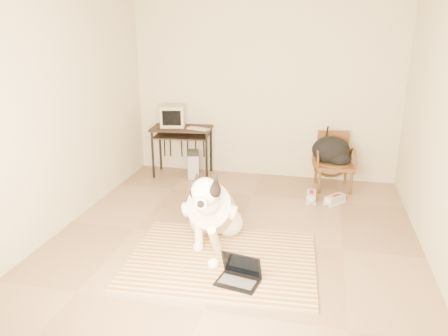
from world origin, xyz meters
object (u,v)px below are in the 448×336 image
(dog, at_px, (212,211))
(computer_desk, at_px, (182,134))
(backpack, at_px, (332,152))
(crt_monitor, at_px, (173,116))
(laptop, at_px, (239,275))
(pc_tower, at_px, (193,164))
(rattan_chair, at_px, (334,161))

(dog, relative_size, computer_desk, 1.32)
(computer_desk, distance_m, backpack, 2.27)
(dog, height_order, crt_monitor, crt_monitor)
(backpack, bearing_deg, computer_desk, 177.30)
(dog, distance_m, laptop, 0.89)
(laptop, bearing_deg, dog, 120.75)
(pc_tower, height_order, backpack, backpack)
(rattan_chair, bearing_deg, dog, -122.57)
(crt_monitor, xyz_separation_m, rattan_chair, (2.45, -0.12, -0.52))
(rattan_chair, bearing_deg, computer_desk, 178.43)
(pc_tower, xyz_separation_m, rattan_chair, (2.11, -0.02, 0.21))
(laptop, height_order, backpack, backpack)
(dog, distance_m, crt_monitor, 2.50)
(laptop, xyz_separation_m, rattan_chair, (0.86, 2.75, 0.32))
(laptop, height_order, crt_monitor, crt_monitor)
(computer_desk, xyz_separation_m, crt_monitor, (-0.15, 0.06, 0.27))
(crt_monitor, distance_m, backpack, 2.45)
(laptop, xyz_separation_m, backpack, (0.83, 2.70, 0.46))
(dog, xyz_separation_m, crt_monitor, (-1.15, 2.15, 0.56))
(pc_tower, bearing_deg, dog, -68.13)
(computer_desk, bearing_deg, rattan_chair, -1.57)
(pc_tower, bearing_deg, backpack, -1.84)
(computer_desk, relative_size, pc_tower, 2.16)
(crt_monitor, relative_size, backpack, 0.76)
(rattan_chair, bearing_deg, laptop, -107.41)
(crt_monitor, bearing_deg, dog, -61.71)
(dog, distance_m, pc_tower, 2.21)
(crt_monitor, bearing_deg, computer_desk, -21.96)
(backpack, bearing_deg, rattan_chair, 55.97)
(laptop, bearing_deg, computer_desk, 117.07)
(dog, bearing_deg, rattan_chair, 57.43)
(pc_tower, distance_m, rattan_chair, 2.12)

